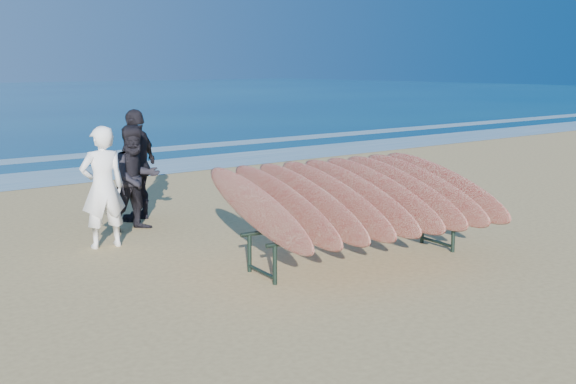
{
  "coord_description": "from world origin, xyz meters",
  "views": [
    {
      "loc": [
        -6.02,
        -6.7,
        2.66
      ],
      "look_at": [
        0.0,
        0.8,
        0.95
      ],
      "focal_mm": 45.0,
      "sensor_mm": 36.0,
      "label": 1
    }
  ],
  "objects_px": {
    "person_white": "(103,187)",
    "person_dark_b": "(137,165)",
    "surfboard_rack": "(357,197)",
    "person_dark_a": "(136,178)"
  },
  "relations": [
    {
      "from": "person_dark_a",
      "to": "surfboard_rack",
      "type": "bearing_deg",
      "value": -69.1
    },
    {
      "from": "person_dark_b",
      "to": "person_dark_a",
      "type": "bearing_deg",
      "value": 26.1
    },
    {
      "from": "person_white",
      "to": "person_dark_b",
      "type": "xyz_separation_m",
      "value": [
        1.26,
        1.38,
        0.06
      ]
    },
    {
      "from": "surfboard_rack",
      "to": "person_dark_a",
      "type": "xyz_separation_m",
      "value": [
        -1.45,
        3.59,
        -0.04
      ]
    },
    {
      "from": "person_dark_a",
      "to": "person_dark_b",
      "type": "distance_m",
      "value": 0.78
    },
    {
      "from": "person_dark_a",
      "to": "person_white",
      "type": "bearing_deg",
      "value": -142.61
    },
    {
      "from": "surfboard_rack",
      "to": "person_dark_b",
      "type": "xyz_separation_m",
      "value": [
        -1.07,
        4.27,
        0.06
      ]
    },
    {
      "from": "person_dark_b",
      "to": "person_white",
      "type": "bearing_deg",
      "value": 12.67
    },
    {
      "from": "person_white",
      "to": "person_dark_a",
      "type": "height_order",
      "value": "person_white"
    },
    {
      "from": "surfboard_rack",
      "to": "person_white",
      "type": "bearing_deg",
      "value": 136.17
    }
  ]
}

